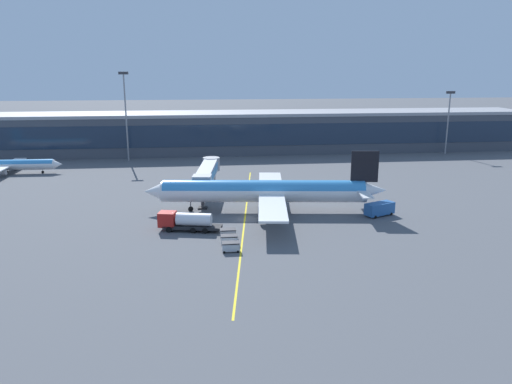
{
  "coord_description": "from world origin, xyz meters",
  "views": [
    {
      "loc": [
        -8.49,
        -87.74,
        27.38
      ],
      "look_at": [
        1.7,
        2.51,
        4.5
      ],
      "focal_mm": 34.92,
      "sensor_mm": 36.0,
      "label": 1
    }
  ],
  "objects_px": {
    "main_airliner": "(265,191)",
    "baggage_cart_1": "(229,239)",
    "fuel_tanker": "(186,221)",
    "baggage_cart_0": "(231,247)",
    "baggage_cart_2": "(228,233)",
    "commuter_jet_far": "(9,165)",
    "lavatory_truck": "(379,208)"
  },
  "relations": [
    {
      "from": "main_airliner",
      "to": "baggage_cart_1",
      "type": "xyz_separation_m",
      "value": [
        -8.01,
        -17.52,
        -3.36
      ]
    },
    {
      "from": "fuel_tanker",
      "to": "baggage_cart_0",
      "type": "xyz_separation_m",
      "value": [
        7.02,
        -10.75,
        -0.96
      ]
    },
    {
      "from": "baggage_cart_2",
      "to": "baggage_cart_1",
      "type": "bearing_deg",
      "value": -89.56
    },
    {
      "from": "main_airliner",
      "to": "commuter_jet_far",
      "type": "height_order",
      "value": "main_airliner"
    },
    {
      "from": "baggage_cart_1",
      "to": "baggage_cart_0",
      "type": "bearing_deg",
      "value": -89.56
    },
    {
      "from": "baggage_cart_0",
      "to": "commuter_jet_far",
      "type": "relative_size",
      "value": 0.1
    },
    {
      "from": "fuel_tanker",
      "to": "baggage_cart_0",
      "type": "bearing_deg",
      "value": -56.84
    },
    {
      "from": "baggage_cart_0",
      "to": "main_airliner",
      "type": "bearing_deg",
      "value": 68.93
    },
    {
      "from": "main_airliner",
      "to": "baggage_cart_2",
      "type": "height_order",
      "value": "main_airliner"
    },
    {
      "from": "baggage_cart_0",
      "to": "baggage_cart_1",
      "type": "xyz_separation_m",
      "value": [
        -0.02,
        3.2,
        0.0
      ]
    },
    {
      "from": "lavatory_truck",
      "to": "baggage_cart_0",
      "type": "bearing_deg",
      "value": -151.74
    },
    {
      "from": "baggage_cart_2",
      "to": "commuter_jet_far",
      "type": "xyz_separation_m",
      "value": [
        -54.27,
        56.97,
        1.67
      ]
    },
    {
      "from": "fuel_tanker",
      "to": "commuter_jet_far",
      "type": "distance_m",
      "value": 70.76
    },
    {
      "from": "commuter_jet_far",
      "to": "main_airliner",
      "type": "bearing_deg",
      "value": -34.39
    },
    {
      "from": "fuel_tanker",
      "to": "baggage_cart_1",
      "type": "xyz_separation_m",
      "value": [
        7.0,
        -7.55,
        -0.96
      ]
    },
    {
      "from": "main_airliner",
      "to": "commuter_jet_far",
      "type": "distance_m",
      "value": 75.52
    },
    {
      "from": "baggage_cart_0",
      "to": "baggage_cart_2",
      "type": "height_order",
      "value": "same"
    },
    {
      "from": "baggage_cart_1",
      "to": "commuter_jet_far",
      "type": "relative_size",
      "value": 0.1
    },
    {
      "from": "baggage_cart_1",
      "to": "baggage_cart_2",
      "type": "relative_size",
      "value": 1.0
    },
    {
      "from": "baggage_cart_1",
      "to": "commuter_jet_far",
      "type": "xyz_separation_m",
      "value": [
        -54.29,
        60.17,
        1.67
      ]
    },
    {
      "from": "main_airliner",
      "to": "lavatory_truck",
      "type": "height_order",
      "value": "main_airliner"
    },
    {
      "from": "baggage_cart_0",
      "to": "baggage_cart_1",
      "type": "relative_size",
      "value": 1.0
    },
    {
      "from": "baggage_cart_0",
      "to": "commuter_jet_far",
      "type": "xyz_separation_m",
      "value": [
        -54.32,
        63.37,
        1.67
      ]
    },
    {
      "from": "lavatory_truck",
      "to": "baggage_cart_0",
      "type": "relative_size",
      "value": 2.34
    },
    {
      "from": "commuter_jet_far",
      "to": "baggage_cart_0",
      "type": "bearing_deg",
      "value": -49.4
    },
    {
      "from": "baggage_cart_0",
      "to": "fuel_tanker",
      "type": "bearing_deg",
      "value": 123.16
    },
    {
      "from": "baggage_cart_0",
      "to": "commuter_jet_far",
      "type": "height_order",
      "value": "commuter_jet_far"
    },
    {
      "from": "main_airliner",
      "to": "fuel_tanker",
      "type": "distance_m",
      "value": 18.18
    },
    {
      "from": "baggage_cart_2",
      "to": "commuter_jet_far",
      "type": "relative_size",
      "value": 0.1
    },
    {
      "from": "fuel_tanker",
      "to": "baggage_cart_1",
      "type": "relative_size",
      "value": 4.16
    },
    {
      "from": "lavatory_truck",
      "to": "baggage_cart_2",
      "type": "bearing_deg",
      "value": -162.42
    },
    {
      "from": "lavatory_truck",
      "to": "commuter_jet_far",
      "type": "distance_m",
      "value": 96.1
    }
  ]
}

